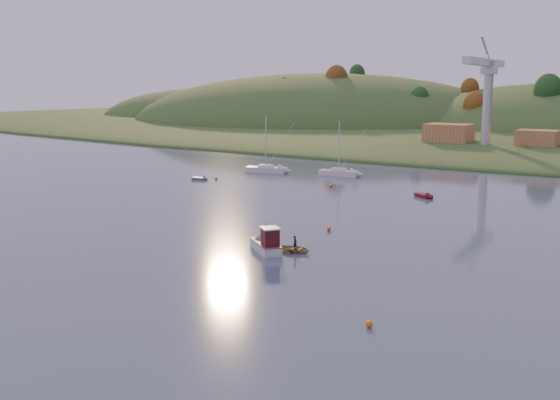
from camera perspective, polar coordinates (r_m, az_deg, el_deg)
The scene contains 21 objects.
ground at distance 55.98m, azimuth -19.90°, elevation -7.37°, with size 500.00×500.00×0.00m, color #323B52.
far_shore at distance 265.39m, azimuth 24.19°, elevation 5.88°, with size 620.00×220.00×1.50m, color #2D4E1F.
shore_slope at distance 201.71m, azimuth 21.08°, elevation 4.97°, with size 640.00×150.00×7.00m, color #2D4E1F.
hill_left_far at distance 319.86m, azimuth -6.06°, elevation 7.33°, with size 120.00×100.00×32.00m, color #2D4E1F.
hill_left at distance 267.52m, azimuth 3.58°, elevation 6.79°, with size 170.00×140.00×44.00m, color #2D4E1F.
hillside_trees at distance 221.22m, azimuth 22.22°, elevation 5.31°, with size 280.00×50.00×32.00m, color #174217, non-canonical shape.
wharf at distance 158.77m, azimuth 19.43°, elevation 4.24°, with size 42.00×16.00×2.40m, color slate.
shed_west at distance 163.05m, azimuth 15.15°, elevation 5.89°, with size 11.00×8.00×4.80m, color olive.
shed_east at distance 158.70m, azimuth 22.49°, elevation 5.20°, with size 9.00×7.00×4.00m, color olive.
dock_crane at distance 155.31m, azimuth 18.37°, elevation 10.09°, with size 3.20×28.00×20.30m.
fishing_boat at distance 63.32m, azimuth -1.42°, elevation -3.94°, with size 5.75×4.97×3.73m.
sailboat_near at distance 120.94m, azimuth -1.28°, elevation 2.86°, with size 8.19×4.41×10.89m.
sailboat_far at distance 116.99m, azimuth 5.38°, elevation 2.55°, with size 7.56×3.26×10.16m.
canoe at distance 62.93m, azimuth 1.38°, elevation -4.49°, with size 2.32×3.25×0.67m, color #A08D58.
paddler at distance 62.83m, azimuth 1.39°, elevation -4.15°, with size 0.53×0.35×1.44m, color black.
red_tender at distance 95.66m, azimuth 13.22°, elevation 0.33°, with size 3.73×3.10×1.25m.
grey_dinghy at distance 112.11m, azimuth -7.10°, elevation 1.94°, with size 3.20×2.04×1.12m.
buoy_0 at distance 44.32m, azimuth 8.15°, elevation -11.19°, with size 0.50×0.50×0.50m, color #F85A0D.
buoy_1 at distance 72.33m, azimuth 4.48°, elevation -2.62°, with size 0.50×0.50×0.50m, color #F85A0D.
buoy_2 at distance 111.78m, azimuth -5.86°, elevation 1.96°, with size 0.50×0.50×0.50m, color #F85A0D.
buoy_3 at distance 103.51m, azimuth 4.69°, elevation 1.31°, with size 0.50×0.50×0.50m, color #F85A0D.
Camera 1 is at (43.41, -31.30, 16.43)m, focal length 40.00 mm.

